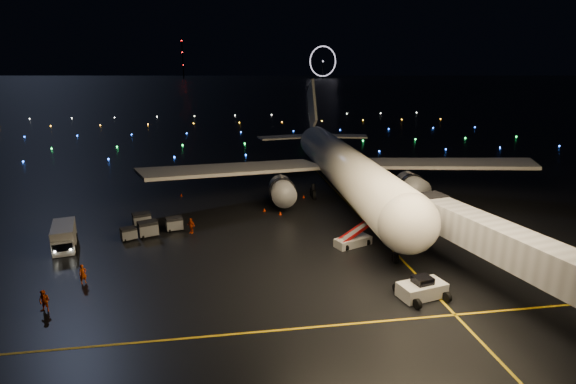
% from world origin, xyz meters
% --- Properties ---
extents(ground, '(2000.00, 2000.00, 0.00)m').
position_xyz_m(ground, '(0.00, 300.00, 0.00)').
color(ground, black).
rests_on(ground, ground).
extents(lane_centre, '(0.25, 80.00, 0.02)m').
position_xyz_m(lane_centre, '(12.00, 15.00, 0.01)').
color(lane_centre, '#E6B510').
rests_on(lane_centre, ground).
extents(lane_cross, '(60.00, 0.25, 0.02)m').
position_xyz_m(lane_cross, '(-5.00, -10.00, 0.01)').
color(lane_cross, '#E6B510').
rests_on(lane_cross, ground).
extents(airliner, '(63.30, 60.32, 17.44)m').
position_xyz_m(airliner, '(11.82, 27.28, 8.72)').
color(airliner, white).
rests_on(airliner, ground).
extents(pushback_tug, '(4.55, 3.07, 1.99)m').
position_xyz_m(pushback_tug, '(10.50, -6.75, 0.99)').
color(pushback_tug, silver).
rests_on(pushback_tug, ground).
extents(belt_loader, '(6.57, 3.99, 3.09)m').
position_xyz_m(belt_loader, '(7.94, 5.85, 1.55)').
color(belt_loader, silver).
rests_on(belt_loader, ground).
extents(service_truck, '(4.02, 7.70, 2.71)m').
position_xyz_m(service_truck, '(-24.74, 10.48, 1.36)').
color(service_truck, silver).
rests_on(service_truck, ground).
extents(crew_a, '(0.83, 0.78, 1.91)m').
position_xyz_m(crew_a, '(-20.15, 0.73, 0.96)').
color(crew_a, '#EC4607').
rests_on(crew_a, ground).
extents(crew_b, '(1.08, 0.93, 1.93)m').
position_xyz_m(crew_b, '(-21.90, -4.16, 0.96)').
color(crew_b, '#EC4607').
rests_on(crew_b, ground).
extents(crew_c, '(1.19, 1.09, 1.95)m').
position_xyz_m(crew_c, '(-10.69, 12.81, 0.98)').
color(crew_c, '#EC4607').
rests_on(crew_c, ground).
extents(safety_cone_0, '(0.45, 0.45, 0.48)m').
position_xyz_m(safety_cone_0, '(-0.86, 20.08, 0.24)').
color(safety_cone_0, '#EC2A00').
rests_on(safety_cone_0, ground).
extents(safety_cone_1, '(0.50, 0.50, 0.44)m').
position_xyz_m(safety_cone_1, '(5.98, 25.91, 0.22)').
color(safety_cone_1, '#EC2A00').
rests_on(safety_cone_1, ground).
extents(safety_cone_2, '(0.53, 0.53, 0.46)m').
position_xyz_m(safety_cone_2, '(1.18, 18.19, 0.23)').
color(safety_cone_2, '#EC2A00').
rests_on(safety_cone_2, ground).
extents(safety_cone_3, '(0.48, 0.48, 0.45)m').
position_xyz_m(safety_cone_3, '(-13.16, 29.77, 0.22)').
color(safety_cone_3, '#EC2A00').
rests_on(safety_cone_3, ground).
extents(ferris_wheel, '(49.33, 16.80, 52.00)m').
position_xyz_m(ferris_wheel, '(170.00, 720.00, 26.00)').
color(ferris_wheel, black).
rests_on(ferris_wheel, ground).
extents(radio_mast, '(1.80, 1.80, 64.00)m').
position_xyz_m(radio_mast, '(-60.00, 740.00, 32.00)').
color(radio_mast, black).
rests_on(radio_mast, ground).
extents(taxiway_lights, '(164.00, 92.00, 0.36)m').
position_xyz_m(taxiway_lights, '(0.00, 106.00, 0.18)').
color(taxiway_lights, black).
rests_on(taxiway_lights, ground).
extents(baggage_cart_0, '(2.28, 1.86, 1.70)m').
position_xyz_m(baggage_cart_0, '(-12.85, 14.12, 0.85)').
color(baggage_cart_0, gray).
rests_on(baggage_cart_0, ground).
extents(baggage_cart_1, '(2.12, 1.86, 1.50)m').
position_xyz_m(baggage_cart_1, '(-17.93, 11.68, 0.75)').
color(baggage_cart_1, gray).
rests_on(baggage_cart_1, ground).
extents(baggage_cart_2, '(2.64, 2.25, 1.89)m').
position_xyz_m(baggage_cart_2, '(-15.81, 12.46, 0.95)').
color(baggage_cart_2, gray).
rests_on(baggage_cart_2, ground).
extents(baggage_cart_3, '(2.54, 2.12, 1.85)m').
position_xyz_m(baggage_cart_3, '(-17.08, 16.06, 0.92)').
color(baggage_cart_3, gray).
rests_on(baggage_cart_3, ground).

